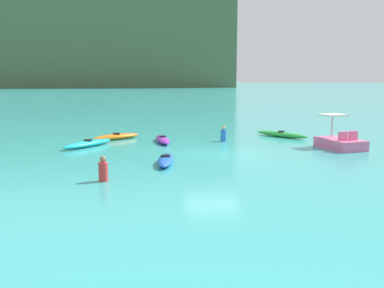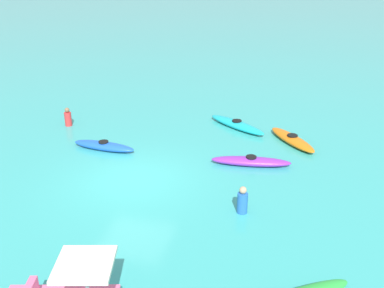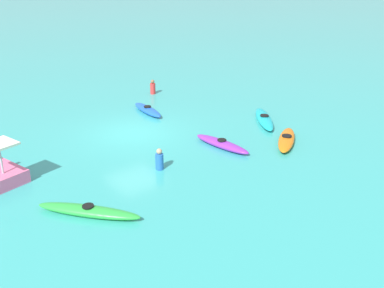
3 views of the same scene
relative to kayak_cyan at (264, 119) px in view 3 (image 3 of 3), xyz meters
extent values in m
plane|color=#38ADA8|center=(6.05, -2.77, -0.16)|extent=(600.00, 600.00, 0.00)
ellipsoid|color=#19B7C6|center=(0.00, 0.00, 0.00)|extent=(2.55, 3.09, 0.32)
cylinder|color=black|center=(0.00, 0.00, 0.18)|extent=(0.61, 0.61, 0.05)
ellipsoid|color=blue|center=(3.85, -4.89, 0.00)|extent=(0.89, 2.77, 0.32)
cylinder|color=black|center=(3.85, -4.89, 0.18)|extent=(0.44, 0.44, 0.05)
ellipsoid|color=orange|center=(1.26, 2.55, 0.00)|extent=(2.81, 2.30, 0.32)
cylinder|color=black|center=(1.26, 2.55, 0.18)|extent=(0.61, 0.61, 0.05)
ellipsoid|color=green|center=(11.02, 2.66, 0.00)|extent=(2.69, 3.16, 0.32)
cylinder|color=black|center=(11.02, 2.66, 0.18)|extent=(0.53, 0.53, 0.05)
ellipsoid|color=purple|center=(3.87, 1.12, 0.00)|extent=(0.97, 3.03, 0.32)
cylinder|color=black|center=(3.87, 1.12, 0.18)|extent=(0.44, 0.44, 0.05)
cylinder|color=#B2B2B7|center=(12.50, -1.14, 0.89)|extent=(0.08, 0.08, 1.10)
cylinder|color=red|center=(1.62, -7.72, 0.16)|extent=(0.41, 0.41, 0.65)
sphere|color=#8C6647|center=(1.62, -7.72, 0.61)|extent=(0.22, 0.22, 0.22)
cylinder|color=blue|center=(7.27, 1.25, 0.16)|extent=(0.34, 0.34, 0.65)
sphere|color=tan|center=(7.27, 1.25, 0.61)|extent=(0.22, 0.22, 0.22)
camera|label=1|loc=(3.32, -22.47, 3.35)|focal=40.60mm
camera|label=2|loc=(18.38, 2.46, 6.73)|focal=39.62mm
camera|label=3|loc=(16.18, 14.63, 7.63)|focal=42.13mm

